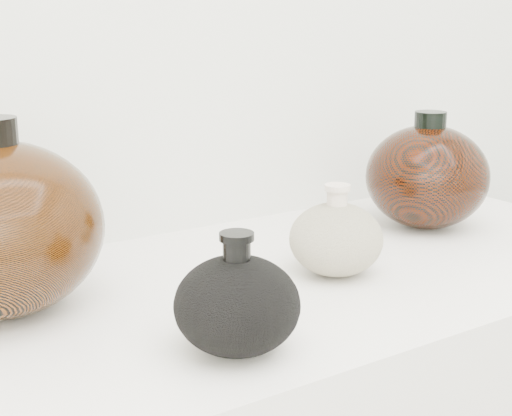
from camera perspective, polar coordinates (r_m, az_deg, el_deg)
black_gourd_vase at (r=0.71m, az=-1.52°, el=-7.69°), size 0.14×0.14×0.12m
cream_gourd_vase at (r=0.93m, az=6.41°, el=-2.43°), size 0.16×0.16×0.12m
right_round_pot at (r=1.16m, az=13.51°, el=2.49°), size 0.23×0.23×0.19m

